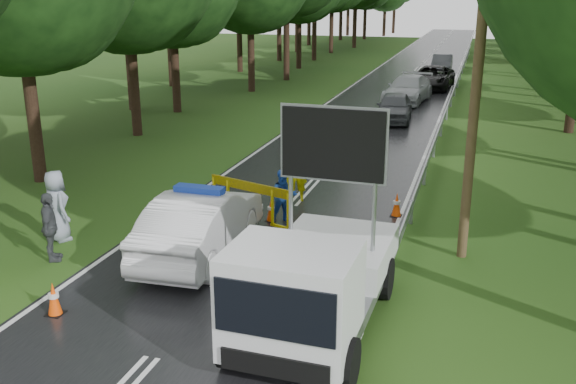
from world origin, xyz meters
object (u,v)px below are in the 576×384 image
at_px(civilian, 284,197).
at_px(queue_car_first, 394,107).
at_px(barrier, 250,192).
at_px(queue_car_second, 408,89).
at_px(work_truck, 312,281).
at_px(queue_car_fourth, 442,64).
at_px(police_sedan, 201,224).
at_px(queue_car_third, 432,77).
at_px(officer, 296,171).

relative_size(civilian, queue_car_first, 0.37).
xyz_separation_m(barrier, civilian, (1.00, 0.10, -0.09)).
relative_size(barrier, queue_car_first, 0.64).
bearing_deg(queue_car_second, civilian, -85.85).
relative_size(work_truck, queue_car_fourth, 1.24).
height_order(work_truck, queue_car_second, work_truck).
xyz_separation_m(police_sedan, queue_car_fourth, (3.16, 40.08, -0.12)).
xyz_separation_m(queue_car_third, queue_car_fourth, (0.00, 9.28, -0.04)).
relative_size(police_sedan, barrier, 1.89).
height_order(police_sedan, civilian, police_sedan).
bearing_deg(work_truck, queue_car_fourth, 92.24).
bearing_deg(queue_car_fourth, police_sedan, -95.21).
height_order(civilian, queue_car_second, civilian).
bearing_deg(barrier, queue_car_second, 103.86).
bearing_deg(queue_car_second, police_sedan, -88.57).
xyz_separation_m(officer, queue_car_second, (1.14, 19.96, -0.21)).
relative_size(work_truck, queue_car_second, 1.00).
relative_size(police_sedan, civilian, 3.22).
distance_m(work_truck, queue_car_first, 21.84).
height_order(police_sedan, queue_car_third, police_sedan).
distance_m(police_sedan, queue_car_second, 24.90).
height_order(queue_car_second, queue_car_third, queue_car_second).
bearing_deg(barrier, civilian, 24.43).
bearing_deg(queue_car_second, barrier, -88.44).
relative_size(queue_car_first, queue_car_third, 0.78).
relative_size(civilian, queue_car_fourth, 0.37).
relative_size(officer, civilian, 1.25).
height_order(police_sedan, work_truck, work_truck).
distance_m(officer, queue_car_fourth, 35.30).
relative_size(officer, queue_car_fourth, 0.46).
bearing_deg(civilian, queue_car_second, 53.51).
distance_m(queue_car_first, queue_car_second, 6.00).
distance_m(police_sedan, barrier, 2.76).
height_order(work_truck, barrier, work_truck).
distance_m(work_truck, queue_car_third, 33.80).
height_order(police_sedan, queue_car_first, police_sedan).
height_order(barrier, officer, officer).
height_order(queue_car_first, queue_car_third, queue_car_third).
xyz_separation_m(officer, queue_car_fourth, (2.09, 35.24, -0.28)).
height_order(barrier, queue_car_first, queue_car_first).
distance_m(work_truck, queue_car_fourth, 43.08).
relative_size(work_truck, barrier, 1.98).
height_order(queue_car_third, queue_car_fourth, queue_car_third).
xyz_separation_m(civilian, queue_car_fourth, (1.86, 37.24, -0.08)).
bearing_deg(police_sedan, civilian, -117.25).
bearing_deg(queue_car_third, officer, -90.98).
relative_size(civilian, queue_car_second, 0.30).
distance_m(barrier, queue_car_third, 28.20).
relative_size(civilian, queue_car_third, 0.29).
bearing_deg(barrier, queue_car_first, 101.93).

